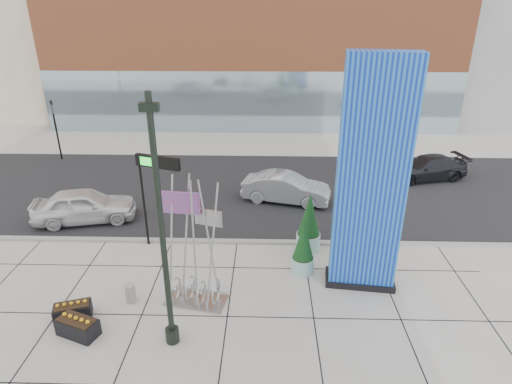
{
  "coord_description": "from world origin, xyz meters",
  "views": [
    {
      "loc": [
        2.33,
        -12.79,
        10.0
      ],
      "look_at": [
        1.92,
        2.0,
        3.43
      ],
      "focal_mm": 30.0,
      "sensor_mm": 36.0,
      "label": 1
    }
  ],
  "objects_px": {
    "car_silver_mid": "(286,188)",
    "car_white_west": "(85,206)",
    "lamp_post": "(164,254)",
    "concrete_bollard": "(131,293)",
    "blue_pylon": "(370,184)",
    "public_art_sculpture": "(195,271)",
    "overhead_street_sign": "(157,168)"
  },
  "relations": [
    {
      "from": "concrete_bollard",
      "to": "overhead_street_sign",
      "type": "bearing_deg",
      "value": 85.63
    },
    {
      "from": "car_white_west",
      "to": "overhead_street_sign",
      "type": "bearing_deg",
      "value": -128.22
    },
    {
      "from": "car_white_west",
      "to": "car_silver_mid",
      "type": "height_order",
      "value": "car_white_west"
    },
    {
      "from": "lamp_post",
      "to": "car_silver_mid",
      "type": "xyz_separation_m",
      "value": [
        4.02,
        10.71,
        -2.5
      ]
    },
    {
      "from": "car_silver_mid",
      "to": "blue_pylon",
      "type": "bearing_deg",
      "value": -147.07
    },
    {
      "from": "overhead_street_sign",
      "to": "car_white_west",
      "type": "bearing_deg",
      "value": 173.49
    },
    {
      "from": "overhead_street_sign",
      "to": "car_white_west",
      "type": "relative_size",
      "value": 0.88
    },
    {
      "from": "blue_pylon",
      "to": "car_white_west",
      "type": "relative_size",
      "value": 1.77
    },
    {
      "from": "car_silver_mid",
      "to": "overhead_street_sign",
      "type": "bearing_deg",
      "value": 143.34
    },
    {
      "from": "concrete_bollard",
      "to": "public_art_sculpture",
      "type": "bearing_deg",
      "value": 1.61
    },
    {
      "from": "car_silver_mid",
      "to": "car_white_west",
      "type": "bearing_deg",
      "value": 117.91
    },
    {
      "from": "lamp_post",
      "to": "car_white_west",
      "type": "height_order",
      "value": "lamp_post"
    },
    {
      "from": "public_art_sculpture",
      "to": "car_white_west",
      "type": "relative_size",
      "value": 1.01
    },
    {
      "from": "lamp_post",
      "to": "public_art_sculpture",
      "type": "distance_m",
      "value": 2.87
    },
    {
      "from": "overhead_street_sign",
      "to": "car_silver_mid",
      "type": "height_order",
      "value": "overhead_street_sign"
    },
    {
      "from": "lamp_post",
      "to": "car_white_west",
      "type": "bearing_deg",
      "value": 126.42
    },
    {
      "from": "blue_pylon",
      "to": "car_white_west",
      "type": "height_order",
      "value": "blue_pylon"
    },
    {
      "from": "blue_pylon",
      "to": "overhead_street_sign",
      "type": "relative_size",
      "value": 2.01
    },
    {
      "from": "blue_pylon",
      "to": "concrete_bollard",
      "type": "height_order",
      "value": "blue_pylon"
    },
    {
      "from": "overhead_street_sign",
      "to": "concrete_bollard",
      "type": "bearing_deg",
      "value": -75.02
    },
    {
      "from": "lamp_post",
      "to": "concrete_bollard",
      "type": "xyz_separation_m",
      "value": [
        -1.93,
        1.96,
        -2.91
      ]
    },
    {
      "from": "concrete_bollard",
      "to": "car_white_west",
      "type": "height_order",
      "value": "car_white_west"
    },
    {
      "from": "overhead_street_sign",
      "to": "car_silver_mid",
      "type": "distance_m",
      "value": 7.9
    },
    {
      "from": "concrete_bollard",
      "to": "car_white_west",
      "type": "bearing_deg",
      "value": 123.41
    },
    {
      "from": "car_white_west",
      "to": "car_silver_mid",
      "type": "xyz_separation_m",
      "value": [
        10.02,
        2.58,
        -0.05
      ]
    },
    {
      "from": "overhead_street_sign",
      "to": "car_white_west",
      "type": "distance_m",
      "value": 5.65
    },
    {
      "from": "public_art_sculpture",
      "to": "concrete_bollard",
      "type": "height_order",
      "value": "public_art_sculpture"
    },
    {
      "from": "concrete_bollard",
      "to": "car_silver_mid",
      "type": "relative_size",
      "value": 0.15
    },
    {
      "from": "public_art_sculpture",
      "to": "blue_pylon",
      "type": "bearing_deg",
      "value": 23.31
    },
    {
      "from": "blue_pylon",
      "to": "car_silver_mid",
      "type": "xyz_separation_m",
      "value": [
        -2.6,
        7.36,
        -3.39
      ]
    },
    {
      "from": "public_art_sculpture",
      "to": "concrete_bollard",
      "type": "xyz_separation_m",
      "value": [
        -2.39,
        -0.07,
        -0.93
      ]
    },
    {
      "from": "concrete_bollard",
      "to": "blue_pylon",
      "type": "bearing_deg",
      "value": 9.28
    }
  ]
}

